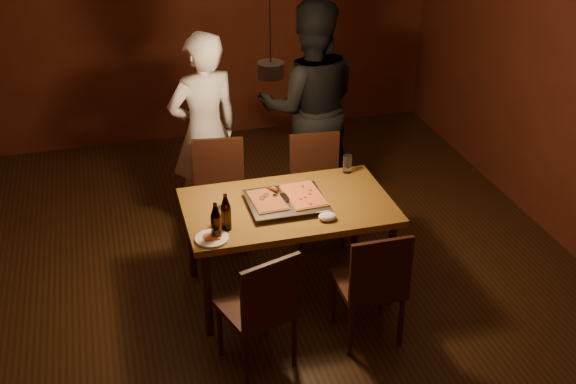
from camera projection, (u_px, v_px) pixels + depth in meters
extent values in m
plane|color=#37200F|center=(273.00, 286.00, 5.59)|extent=(6.00, 6.00, 0.00)
plane|color=#5D2515|center=(201.00, 10.00, 7.45)|extent=(5.00, 0.00, 5.00)
cube|color=olive|center=(288.00, 207.00, 5.21)|extent=(1.50, 0.90, 0.05)
cylinder|color=#38190F|center=(208.00, 294.00, 4.92)|extent=(0.06, 0.06, 0.70)
cylinder|color=#38190F|center=(390.00, 264.00, 5.23)|extent=(0.06, 0.06, 0.70)
cylinder|color=#38190F|center=(191.00, 238.00, 5.55)|extent=(0.06, 0.06, 0.70)
cylinder|color=#38190F|center=(356.00, 214.00, 5.86)|extent=(0.06, 0.06, 0.70)
cube|color=#38190F|center=(221.00, 200.00, 5.91)|extent=(0.47, 0.47, 0.04)
cube|color=#38190F|center=(218.00, 163.00, 5.96)|extent=(0.42, 0.09, 0.45)
cube|color=#38190F|center=(318.00, 194.00, 6.00)|extent=(0.46, 0.46, 0.04)
cube|color=#38190F|center=(314.00, 158.00, 6.05)|extent=(0.42, 0.07, 0.45)
cube|color=#38190F|center=(256.00, 308.00, 4.65)|extent=(0.53, 0.53, 0.04)
cube|color=#38190F|center=(271.00, 293.00, 4.39)|extent=(0.41, 0.16, 0.45)
cube|color=#38190F|center=(368.00, 284.00, 4.88)|extent=(0.42, 0.42, 0.04)
cube|color=#38190F|center=(381.00, 270.00, 4.61)|extent=(0.42, 0.03, 0.45)
cube|color=silver|center=(286.00, 202.00, 5.17)|extent=(0.57, 0.48, 0.05)
cube|color=maroon|center=(267.00, 200.00, 5.13)|extent=(0.24, 0.36, 0.02)
cube|color=gold|center=(304.00, 195.00, 5.20)|extent=(0.27, 0.41, 0.02)
cylinder|color=black|center=(216.00, 227.00, 4.76)|extent=(0.07, 0.07, 0.17)
cone|color=black|center=(215.00, 210.00, 4.69)|extent=(0.07, 0.07, 0.10)
cylinder|color=black|center=(226.00, 218.00, 4.86)|extent=(0.07, 0.07, 0.17)
cone|color=black|center=(225.00, 201.00, 4.79)|extent=(0.07, 0.07, 0.10)
cylinder|color=silver|center=(223.00, 216.00, 4.93)|extent=(0.08, 0.08, 0.13)
cylinder|color=silver|center=(347.00, 164.00, 5.61)|extent=(0.07, 0.07, 0.14)
cylinder|color=white|center=(212.00, 239.00, 4.78)|extent=(0.23, 0.23, 0.02)
cube|color=gold|center=(212.00, 237.00, 4.77)|extent=(0.10, 0.08, 0.01)
ellipsoid|color=white|center=(327.00, 217.00, 4.99)|extent=(0.13, 0.10, 0.05)
imported|color=silver|center=(205.00, 132.00, 6.03)|extent=(0.72, 0.57, 1.73)
imported|color=black|center=(310.00, 107.00, 6.31)|extent=(1.03, 0.87, 1.89)
cylinder|color=black|center=(271.00, 70.00, 4.75)|extent=(0.18, 0.18, 0.10)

